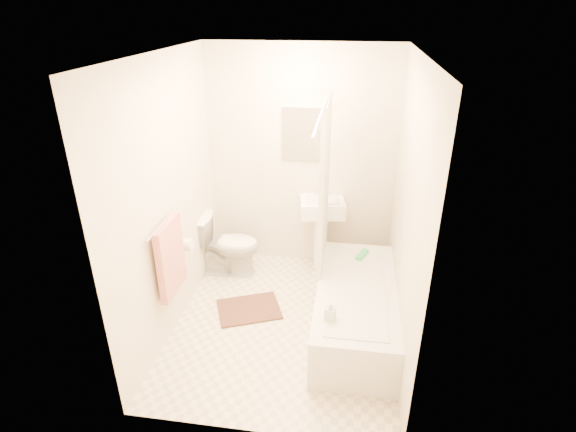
# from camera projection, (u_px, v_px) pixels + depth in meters

# --- Properties ---
(floor) EXTENTS (2.40, 2.40, 0.00)m
(floor) POSITION_uv_depth(u_px,v_px,m) (284.00, 323.00, 4.23)
(floor) COLOR beige
(floor) RESTS_ON ground
(ceiling) EXTENTS (2.40, 2.40, 0.00)m
(ceiling) POSITION_uv_depth(u_px,v_px,m) (283.00, 54.00, 3.19)
(ceiling) COLOR white
(ceiling) RESTS_ON ground
(wall_back) EXTENTS (2.00, 0.02, 2.40)m
(wall_back) POSITION_uv_depth(u_px,v_px,m) (301.00, 161.00, 4.78)
(wall_back) COLOR beige
(wall_back) RESTS_ON ground
(wall_left) EXTENTS (0.02, 2.40, 2.40)m
(wall_left) POSITION_uv_depth(u_px,v_px,m) (168.00, 200.00, 3.85)
(wall_left) COLOR beige
(wall_left) RESTS_ON ground
(wall_right) EXTENTS (0.02, 2.40, 2.40)m
(wall_right) POSITION_uv_depth(u_px,v_px,m) (407.00, 215.00, 3.58)
(wall_right) COLOR beige
(wall_right) RESTS_ON ground
(mirror) EXTENTS (0.40, 0.03, 0.55)m
(mirror) POSITION_uv_depth(u_px,v_px,m) (301.00, 134.00, 4.64)
(mirror) COLOR white
(mirror) RESTS_ON wall_back
(curtain_rod) EXTENTS (0.03, 1.70, 0.03)m
(curtain_rod) POSITION_uv_depth(u_px,v_px,m) (324.00, 109.00, 3.42)
(curtain_rod) COLOR silver
(curtain_rod) RESTS_ON wall_back
(shower_curtain) EXTENTS (0.04, 0.80, 1.55)m
(shower_curtain) POSITION_uv_depth(u_px,v_px,m) (324.00, 185.00, 4.11)
(shower_curtain) COLOR silver
(shower_curtain) RESTS_ON curtain_rod
(towel_bar) EXTENTS (0.02, 0.60, 0.02)m
(towel_bar) POSITION_uv_depth(u_px,v_px,m) (163.00, 224.00, 3.66)
(towel_bar) COLOR silver
(towel_bar) RESTS_ON wall_left
(towel) EXTENTS (0.06, 0.45, 0.66)m
(towel) POSITION_uv_depth(u_px,v_px,m) (171.00, 258.00, 3.79)
(towel) COLOR #CC7266
(towel) RESTS_ON towel_bar
(toilet_paper) EXTENTS (0.11, 0.12, 0.12)m
(toilet_paper) POSITION_uv_depth(u_px,v_px,m) (187.00, 245.00, 4.16)
(toilet_paper) COLOR white
(toilet_paper) RESTS_ON wall_left
(toilet) EXTENTS (0.70, 0.41, 0.68)m
(toilet) POSITION_uv_depth(u_px,v_px,m) (228.00, 245.00, 4.90)
(toilet) COLOR white
(toilet) RESTS_ON floor
(sink) EXTENTS (0.52, 0.44, 0.91)m
(sink) POSITION_uv_depth(u_px,v_px,m) (321.00, 231.00, 4.95)
(sink) COLOR white
(sink) RESTS_ON floor
(bathtub) EXTENTS (0.70, 1.60, 0.45)m
(bathtub) POSITION_uv_depth(u_px,v_px,m) (355.00, 308.00, 4.07)
(bathtub) COLOR silver
(bathtub) RESTS_ON floor
(bath_mat) EXTENTS (0.71, 0.64, 0.02)m
(bath_mat) POSITION_uv_depth(u_px,v_px,m) (249.00, 309.00, 4.40)
(bath_mat) COLOR #4D231D
(bath_mat) RESTS_ON floor
(soap_bottle) EXTENTS (0.09, 0.10, 0.17)m
(soap_bottle) POSITION_uv_depth(u_px,v_px,m) (330.00, 311.00, 3.53)
(soap_bottle) COLOR silver
(soap_bottle) RESTS_ON bathtub
(scrub_brush) EXTENTS (0.14, 0.21, 0.04)m
(scrub_brush) POSITION_uv_depth(u_px,v_px,m) (362.00, 255.00, 4.44)
(scrub_brush) COLOR #33BA5C
(scrub_brush) RESTS_ON bathtub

